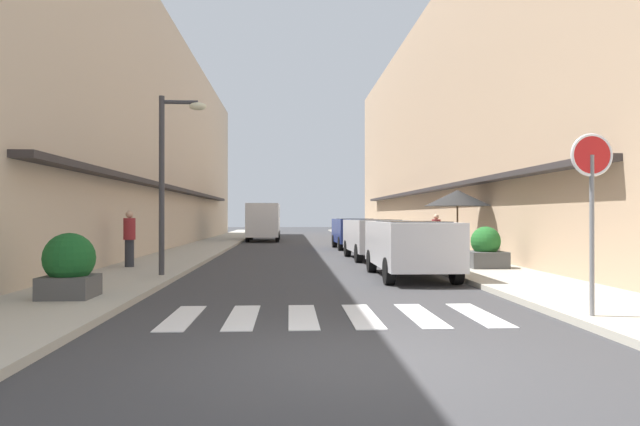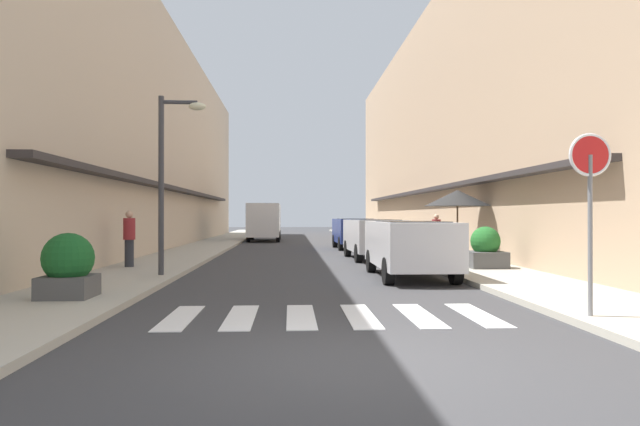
{
  "view_description": "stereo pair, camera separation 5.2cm",
  "coord_description": "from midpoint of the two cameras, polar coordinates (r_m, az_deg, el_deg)",
  "views": [
    {
      "loc": [
        -0.69,
        -6.16,
        1.61
      ],
      "look_at": [
        0.43,
        14.01,
        1.71
      ],
      "focal_mm": 31.45,
      "sensor_mm": 36.0,
      "label": 1
    },
    {
      "loc": [
        -0.64,
        -6.16,
        1.61
      ],
      "look_at": [
        0.43,
        14.01,
        1.71
      ],
      "focal_mm": 31.45,
      "sensor_mm": 36.0,
      "label": 2
    }
  ],
  "objects": [
    {
      "name": "parked_car_near",
      "position": [
        14.67,
        9.2,
        -2.96
      ],
      "size": [
        1.84,
        4.41,
        1.47
      ],
      "color": "silver",
      "rests_on": "ground_plane"
    },
    {
      "name": "building_row_left",
      "position": [
        28.24,
        -19.4,
        7.29
      ],
      "size": [
        5.5,
        45.4,
        10.64
      ],
      "color": "#C6B299",
      "rests_on": "ground_plane"
    },
    {
      "name": "crosswalk",
      "position": [
        9.09,
        1.25,
        -10.45
      ],
      "size": [
        5.2,
        2.2,
        0.01
      ],
      "color": "silver",
      "rests_on": "ground_plane"
    },
    {
      "name": "cafe_umbrella",
      "position": [
        19.72,
        13.88,
        1.46
      ],
      "size": [
        2.24,
        2.24,
        2.37
      ],
      "color": "#262626",
      "rests_on": "sidewalk_right"
    },
    {
      "name": "building_row_right",
      "position": [
        28.73,
        15.92,
        8.44
      ],
      "size": [
        5.5,
        45.4,
        11.91
      ],
      "color": "tan",
      "rests_on": "ground_plane"
    },
    {
      "name": "street_lamp",
      "position": [
        14.65,
        -14.94,
        4.91
      ],
      "size": [
        1.19,
        0.28,
        4.51
      ],
      "color": "#38383D",
      "rests_on": "sidewalk_left"
    },
    {
      "name": "parked_car_mid",
      "position": [
        20.7,
        5.6,
        -2.17
      ],
      "size": [
        1.92,
        4.3,
        1.47
      ],
      "color": "silver",
      "rests_on": "ground_plane"
    },
    {
      "name": "sidewalk_left",
      "position": [
        25.83,
        -12.21,
        -3.7
      ],
      "size": [
        2.58,
        67.51,
        0.12
      ],
      "primitive_type": "cube",
      "color": "#ADA899",
      "rests_on": "ground_plane"
    },
    {
      "name": "planter_corner",
      "position": [
        11.21,
        -24.14,
        -4.98
      ],
      "size": [
        0.92,
        0.92,
        1.18
      ],
      "color": "#4C4C4C",
      "rests_on": "sidewalk_left"
    },
    {
      "name": "delivery_van",
      "position": [
        35.67,
        -5.64,
        -0.59
      ],
      "size": [
        2.02,
        5.4,
        2.37
      ],
      "color": "silver",
      "rests_on": "ground_plane"
    },
    {
      "name": "parked_car_far",
      "position": [
        27.06,
        3.56,
        -1.73
      ],
      "size": [
        1.9,
        3.95,
        1.47
      ],
      "color": "navy",
      "rests_on": "ground_plane"
    },
    {
      "name": "pedestrian_walking_far",
      "position": [
        17.25,
        -18.76,
        -2.36
      ],
      "size": [
        0.34,
        0.34,
        1.63
      ],
      "rotation": [
        0.0,
        0.0,
        2.96
      ],
      "color": "#282B33",
      "rests_on": "sidewalk_left"
    },
    {
      "name": "planter_midblock",
      "position": [
        16.79,
        16.57,
        -3.58
      ],
      "size": [
        1.05,
        1.05,
        1.18
      ],
      "color": "#4C4C4C",
      "rests_on": "sidewalk_right"
    },
    {
      "name": "sidewalk_right",
      "position": [
        26.07,
        9.04,
        -3.67
      ],
      "size": [
        2.58,
        67.51,
        0.12
      ],
      "primitive_type": "cube",
      "color": "#ADA899",
      "rests_on": "ground_plane"
    },
    {
      "name": "ground_plane",
      "position": [
        25.51,
        -1.53,
        -3.89
      ],
      "size": [
        106.08,
        106.08,
        0.0
      ],
      "primitive_type": "plane",
      "color": "#38383A"
    },
    {
      "name": "pedestrian_walking_near",
      "position": [
        22.16,
        11.82,
        -2.03
      ],
      "size": [
        0.34,
        0.34,
        1.55
      ],
      "rotation": [
        0.0,
        0.0,
        1.44
      ],
      "color": "#282B33",
      "rests_on": "sidewalk_right"
    },
    {
      "name": "round_street_sign",
      "position": [
        9.28,
        25.93,
        3.42
      ],
      "size": [
        0.65,
        0.07,
        2.72
      ],
      "color": "slate",
      "rests_on": "sidewalk_right"
    }
  ]
}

